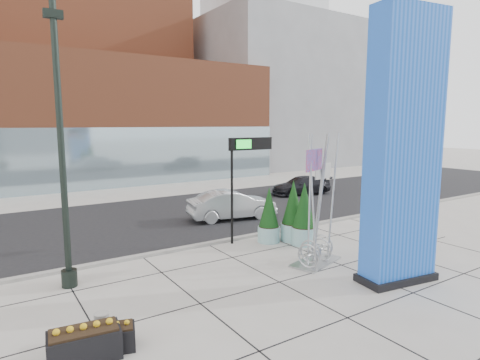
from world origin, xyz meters
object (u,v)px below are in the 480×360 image
blue_pylon (403,154)px  lamp_post (63,175)px  public_art_sculpture (317,229)px  concrete_bollard (102,327)px  overhead_street_sign (247,153)px  car_silver_mid (232,205)px

blue_pylon → lamp_post: size_ratio=0.99×
public_art_sculpture → concrete_bollard: size_ratio=6.99×
lamp_post → public_art_sculpture: 9.15m
blue_pylon → public_art_sculpture: blue_pylon is taller
blue_pylon → public_art_sculpture: bearing=119.2°
overhead_street_sign → lamp_post: bearing=-171.9°
blue_pylon → overhead_street_sign: (-1.64, 6.67, -0.29)m
public_art_sculpture → overhead_street_sign: public_art_sculpture is taller
public_art_sculpture → overhead_street_sign: 4.76m
public_art_sculpture → car_silver_mid: public_art_sculpture is taller
blue_pylon → overhead_street_sign: size_ratio=1.91×
public_art_sculpture → concrete_bollard: public_art_sculpture is taller
lamp_post → overhead_street_sign: (7.80, 1.12, 0.34)m
concrete_bollard → car_silver_mid: (9.39, 9.02, 0.45)m
concrete_bollard → car_silver_mid: bearing=43.8°
public_art_sculpture → car_silver_mid: (1.03, 7.77, -0.51)m
overhead_street_sign → car_silver_mid: bearing=67.3°
public_art_sculpture → concrete_bollard: (-8.36, -1.25, -0.95)m
blue_pylon → car_silver_mid: (-0.01, 10.57, -3.52)m
overhead_street_sign → car_silver_mid: size_ratio=0.96×
blue_pylon → concrete_bollard: (-9.40, 1.56, -3.97)m
overhead_street_sign → car_silver_mid: (1.63, 3.90, -3.23)m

